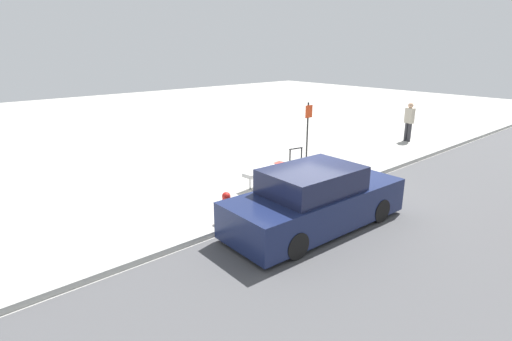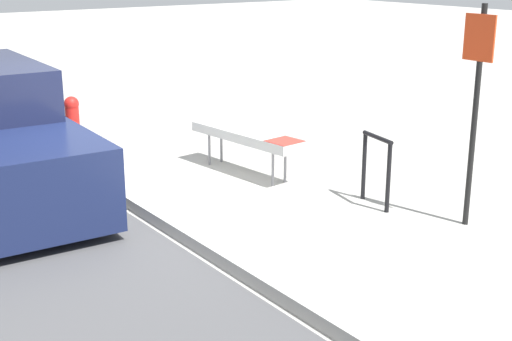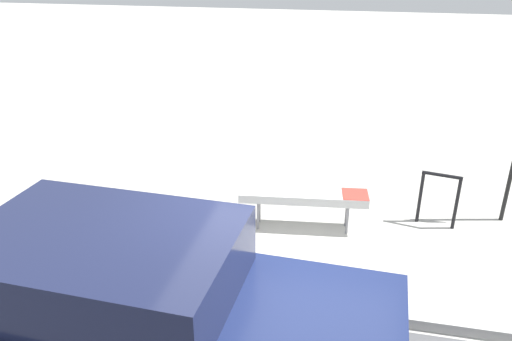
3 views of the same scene
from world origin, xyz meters
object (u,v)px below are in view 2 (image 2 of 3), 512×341
Objects in this scene: sign_post at (476,96)px; fire_hydrant at (73,120)px; bike_rack at (376,163)px; bench at (246,136)px.

fire_hydrant is (-5.49, -2.17, -0.98)m from sign_post.
bike_rack is at bearing 22.01° from fire_hydrant.
bike_rack is 1.08× the size of fire_hydrant.
fire_hydrant is at bearing -157.99° from bike_rack.
bench is 3.13m from sign_post.
bike_rack is (1.89, 0.49, 0.00)m from bench.
sign_post is 3.01× the size of fire_hydrant.
sign_post reaches higher than bike_rack.
bike_rack is 0.36× the size of sign_post.
fire_hydrant reaches higher than bench.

